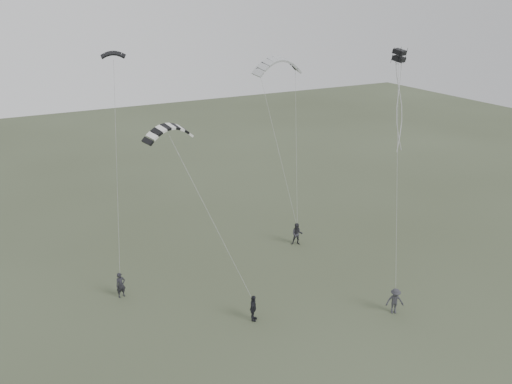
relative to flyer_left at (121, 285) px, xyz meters
name	(u,v)px	position (x,y,z in m)	size (l,w,h in m)	color
ground	(282,317)	(8.45, -7.04, -0.90)	(140.00, 140.00, 0.00)	#3A422C
flyer_left	(121,285)	(0.00, 0.00, 0.00)	(0.65, 0.43, 1.79)	black
flyer_right	(297,234)	(14.59, 1.08, 0.04)	(0.91, 0.71, 1.87)	#29292E
flyer_center	(253,308)	(6.70, -6.47, -0.02)	(1.03, 0.43, 1.76)	black
flyer_far	(395,301)	(15.07, -9.92, -0.02)	(1.14, 0.65, 1.76)	#2E2E34
kite_dark_small	(113,53)	(1.71, 3.21, 14.73)	(1.49, 0.45, 0.50)	black
kite_pale_large	(278,59)	(15.56, 6.31, 13.36)	(4.48, 1.01, 1.80)	#A3A5A8
kite_striped	(168,127)	(3.38, -1.98, 10.92)	(3.14, 0.79, 1.22)	black
kite_box	(399,55)	(18.83, -4.04, 14.44)	(0.70, 0.70, 0.74)	black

